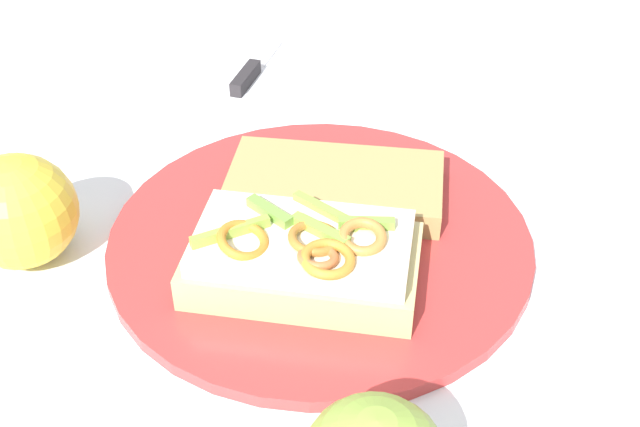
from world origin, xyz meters
The scene contains 6 objects.
ground_plane centered at (0.00, 0.00, 0.00)m, with size 2.00×2.00×0.00m, color silver.
plate centered at (0.00, 0.00, 0.01)m, with size 0.32×0.32×0.01m, color #BC3433.
sandwich centered at (0.00, -0.05, 0.03)m, with size 0.16×0.10×0.05m.
bread_slice_side centered at (0.00, 0.05, 0.02)m, with size 0.17×0.09×0.02m, color #A88A51.
apple_2 centered at (-0.21, -0.06, 0.04)m, with size 0.08×0.08×0.08m, color gold.
knife centered at (-0.13, 0.24, 0.01)m, with size 0.02×0.12×0.01m.
Camera 1 is at (0.11, -0.46, 0.40)m, focal length 46.05 mm.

